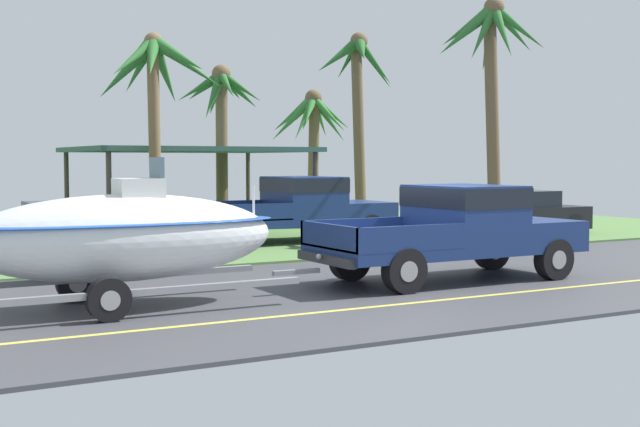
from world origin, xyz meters
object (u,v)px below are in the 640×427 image
(parked_pickup_background, at_px, (303,206))
(parked_sedan_near, at_px, (93,232))
(palm_tree_mid, at_px, (358,84))
(palm_tree_near_left, at_px, (221,106))
(palm_tree_far_right, at_px, (489,60))
(palm_tree_near_right, at_px, (311,125))
(carport_awning, at_px, (188,152))
(palm_tree_far_left, at_px, (154,81))
(parked_sedan_far, at_px, (515,214))
(boat_on_trailer, at_px, (122,237))
(pickup_truck_towing, at_px, (463,227))

(parked_pickup_background, relative_size, parked_sedan_near, 1.33)
(palm_tree_mid, bearing_deg, palm_tree_near_left, 152.84)
(palm_tree_mid, xyz_separation_m, palm_tree_far_right, (0.30, -6.30, 0.17))
(parked_sedan_near, xyz_separation_m, palm_tree_near_right, (9.89, 7.61, 2.92))
(palm_tree_near_left, relative_size, palm_tree_far_right, 0.82)
(carport_awning, distance_m, palm_tree_far_right, 9.12)
(parked_pickup_background, distance_m, carport_awning, 4.14)
(palm_tree_near_right, bearing_deg, palm_tree_far_left, -142.35)
(parked_sedan_far, xyz_separation_m, carport_awning, (-8.99, 4.25, 1.90))
(parked_pickup_background, distance_m, palm_tree_far_right, 6.51)
(palm_tree_near_left, height_order, palm_tree_near_right, palm_tree_near_left)
(boat_on_trailer, distance_m, palm_tree_near_left, 15.83)
(boat_on_trailer, bearing_deg, parked_sedan_far, 25.60)
(pickup_truck_towing, height_order, palm_tree_near_right, palm_tree_near_right)
(pickup_truck_towing, relative_size, palm_tree_far_right, 0.83)
(boat_on_trailer, height_order, palm_tree_near_left, palm_tree_near_left)
(carport_awning, bearing_deg, parked_pickup_background, -55.42)
(palm_tree_mid, height_order, palm_tree_far_left, palm_tree_mid)
(parked_sedan_far, relative_size, palm_tree_far_right, 0.68)
(palm_tree_near_right, relative_size, palm_tree_mid, 0.74)
(palm_tree_near_left, bearing_deg, pickup_truck_towing, -92.91)
(parked_pickup_background, height_order, palm_tree_far_right, palm_tree_far_right)
(palm_tree_near_right, bearing_deg, parked_pickup_background, -120.61)
(boat_on_trailer, bearing_deg, pickup_truck_towing, -0.00)
(parked_sedan_near, relative_size, palm_tree_far_left, 0.82)
(palm_tree_far_left, bearing_deg, parked_pickup_background, -2.07)
(parked_pickup_background, relative_size, palm_tree_far_right, 0.89)
(parked_pickup_background, xyz_separation_m, palm_tree_mid, (4.09, 3.66, 3.85))
(pickup_truck_towing, height_order, boat_on_trailer, boat_on_trailer)
(parked_pickup_background, xyz_separation_m, parked_sedan_far, (6.81, -1.09, -0.37))
(boat_on_trailer, height_order, parked_pickup_background, boat_on_trailer)
(boat_on_trailer, height_order, palm_tree_mid, palm_tree_mid)
(palm_tree_mid, bearing_deg, parked_sedan_far, -60.18)
(pickup_truck_towing, distance_m, palm_tree_near_right, 15.05)
(palm_tree_near_right, bearing_deg, palm_tree_far_right, -85.57)
(pickup_truck_towing, bearing_deg, carport_awning, 97.60)
(palm_tree_far_right, bearing_deg, parked_sedan_near, 173.05)
(boat_on_trailer, height_order, palm_tree_far_right, palm_tree_far_right)
(boat_on_trailer, bearing_deg, parked_sedan_near, 79.38)
(palm_tree_near_left, xyz_separation_m, palm_tree_mid, (4.10, -2.10, 0.75))
(palm_tree_far_left, xyz_separation_m, palm_tree_far_right, (8.60, -2.79, 0.73))
(parked_sedan_near, height_order, palm_tree_near_right, palm_tree_near_right)
(carport_awning, bearing_deg, palm_tree_near_right, 27.70)
(parked_sedan_near, relative_size, palm_tree_near_right, 0.93)
(pickup_truck_towing, bearing_deg, palm_tree_near_left, 87.09)
(parked_sedan_near, distance_m, palm_tree_near_left, 10.04)
(boat_on_trailer, height_order, parked_sedan_far, boat_on_trailer)
(boat_on_trailer, distance_m, carport_awning, 12.33)
(parked_sedan_near, bearing_deg, palm_tree_near_right, 37.56)
(parked_sedan_far, bearing_deg, palm_tree_far_left, 173.59)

